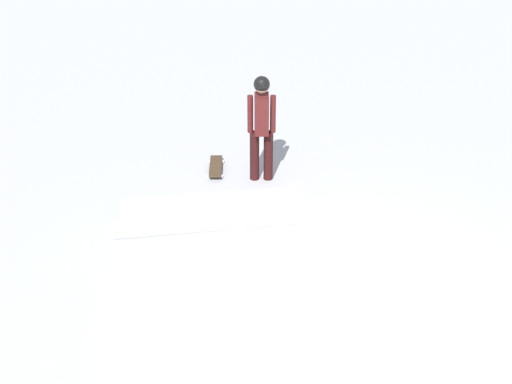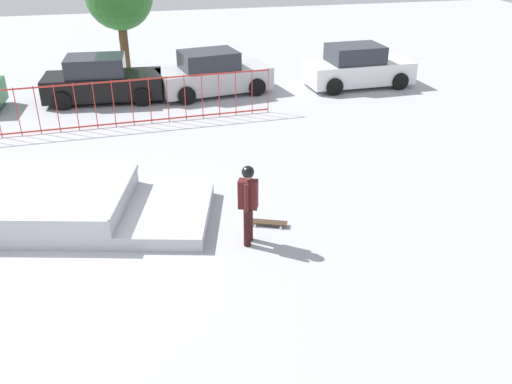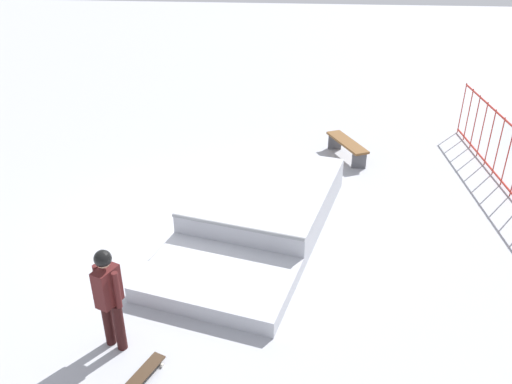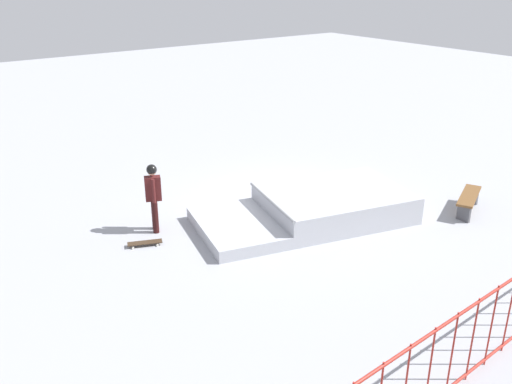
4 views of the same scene
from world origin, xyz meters
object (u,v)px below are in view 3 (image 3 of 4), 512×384
Objects in this scene: skater at (108,293)px; skateboard at (143,374)px; skate_ramp at (260,211)px; park_bench at (347,146)px.

skateboard is (0.58, 0.58, -0.93)m from skater.
skate_ramp is 4.05m from park_bench.
skate_ramp is 4.18m from skater.
skate_ramp is 3.63× the size of park_bench.
park_bench is (-7.22, 3.84, -0.65)m from skater.
skater is 1.07× the size of park_bench.
skater reaches higher than park_bench.
park_bench is at bearing 174.57° from skater.
skateboard is at bearing -22.75° from park_bench.
park_bench reaches higher than skateboard.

